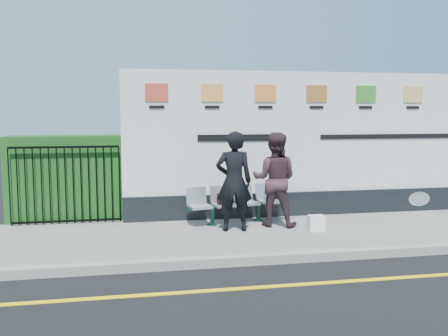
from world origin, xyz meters
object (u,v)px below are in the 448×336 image
bench (236,213)px  woman_right (275,179)px  billboard (314,153)px  woman_left (234,181)px

bench → woman_right: woman_right is taller
woman_right → billboard: bearing=-117.2°
woman_left → woman_right: (0.84, 0.25, -0.02)m
woman_left → woman_right: woman_left is taller
billboard → bench: billboard is taller
bench → woman_left: 0.95m
bench → woman_right: (0.68, -0.35, 0.69)m
billboard → woman_right: size_ratio=4.46×
bench → woman_right: bearing=-38.4°
woman_left → billboard: bearing=-143.3°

